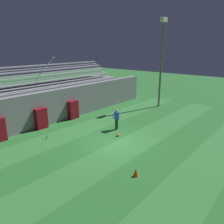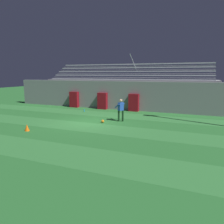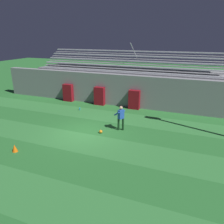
% 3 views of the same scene
% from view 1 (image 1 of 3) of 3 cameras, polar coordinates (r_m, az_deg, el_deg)
% --- Properties ---
extents(ground_plane, '(80.00, 80.00, 0.00)m').
position_cam_1_polar(ground_plane, '(15.05, 0.01, -7.83)').
color(ground_plane, '#286B2D').
extents(turf_stripe_near, '(28.00, 2.36, 0.01)m').
position_cam_1_polar(turf_stripe_near, '(12.49, 22.25, -14.67)').
color(turf_stripe_near, '#337A38').
rests_on(turf_stripe_near, ground).
extents(turf_stripe_mid, '(28.00, 2.36, 0.01)m').
position_cam_1_polar(turf_stripe_mid, '(14.33, 3.98, -9.18)').
color(turf_stripe_mid, '#337A38').
rests_on(turf_stripe_mid, ground).
extents(turf_stripe_far, '(28.00, 2.36, 0.01)m').
position_cam_1_polar(turf_stripe_far, '(17.29, -8.72, -4.67)').
color(turf_stripe_far, '#337A38').
rests_on(turf_stripe_far, ground).
extents(back_wall, '(24.00, 0.60, 2.80)m').
position_cam_1_polar(back_wall, '(19.19, -14.95, 1.49)').
color(back_wall, gray).
rests_on(back_wall, ground).
extents(padding_pillar_gate_left, '(0.95, 0.44, 1.64)m').
position_cam_1_polar(padding_pillar_gate_left, '(18.07, -18.02, -1.63)').
color(padding_pillar_gate_left, maroon).
rests_on(padding_pillar_gate_left, ground).
extents(padding_pillar_gate_right, '(0.95, 0.44, 1.64)m').
position_cam_1_polar(padding_pillar_gate_right, '(19.86, -10.08, 0.57)').
color(padding_pillar_gate_right, maroon).
rests_on(padding_pillar_gate_right, ground).
extents(bleacher_stand, '(18.00, 4.05, 5.43)m').
position_cam_1_polar(bleacher_stand, '(21.09, -18.64, 2.81)').
color(bleacher_stand, gray).
rests_on(bleacher_stand, ground).
extents(floodlight_pole, '(0.90, 0.36, 9.02)m').
position_cam_1_polar(floodlight_pole, '(23.62, 12.87, 14.76)').
color(floodlight_pole, slate).
rests_on(floodlight_pole, ground).
extents(goalkeeper, '(0.70, 0.73, 1.67)m').
position_cam_1_polar(goalkeeper, '(16.94, 1.16, -1.52)').
color(goalkeeper, '#143319').
rests_on(goalkeeper, ground).
extents(soccer_ball, '(0.22, 0.22, 0.22)m').
position_cam_1_polar(soccer_ball, '(15.91, 1.54, -5.99)').
color(soccer_ball, orange).
rests_on(soccer_ball, ground).
extents(traffic_cone, '(0.30, 0.30, 0.42)m').
position_cam_1_polar(traffic_cone, '(11.40, 6.29, -15.38)').
color(traffic_cone, orange).
rests_on(traffic_cone, ground).
extents(water_bottle, '(0.07, 0.07, 0.24)m').
position_cam_1_polar(water_bottle, '(16.20, -16.67, -6.27)').
color(water_bottle, '#1E8CD8').
rests_on(water_bottle, ground).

